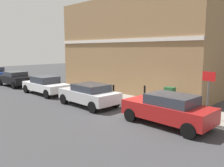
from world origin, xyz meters
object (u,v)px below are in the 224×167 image
(utility_cabinet, at_px, (170,98))
(street_sign, at_px, (208,88))
(car_white, at_px, (46,85))
(car_silver, at_px, (89,94))
(car_black, at_px, (16,78))
(bollard_near_cabinet, at_px, (145,93))
(car_red, at_px, (168,109))
(bollard_far_kerb, at_px, (113,92))

(utility_cabinet, relative_size, street_sign, 0.50)
(car_white, height_order, utility_cabinet, car_white)
(car_silver, xyz_separation_m, car_black, (0.08, 10.71, -0.01))
(utility_cabinet, height_order, bollard_near_cabinet, utility_cabinet)
(car_white, bearing_deg, car_black, -0.52)
(car_silver, bearing_deg, street_sign, -163.16)
(car_red, xyz_separation_m, car_white, (-0.09, 10.61, -0.05))
(car_black, bearing_deg, car_white, 178.20)
(car_white, relative_size, bollard_near_cabinet, 4.06)
(bollard_far_kerb, distance_m, street_sign, 5.99)
(bollard_near_cabinet, height_order, street_sign, street_sign)
(car_silver, height_order, bollard_near_cabinet, car_silver)
(car_silver, xyz_separation_m, car_white, (0.07, 5.27, -0.02))
(car_red, bearing_deg, bollard_near_cabinet, -37.33)
(car_white, bearing_deg, car_red, -179.91)
(car_black, distance_m, bollard_far_kerb, 11.34)
(bollard_far_kerb, bearing_deg, car_red, -106.33)
(bollard_near_cabinet, bearing_deg, street_sign, -102.63)
(car_red, relative_size, car_black, 1.04)
(car_silver, height_order, street_sign, street_sign)
(car_white, height_order, car_black, car_white)
(car_silver, height_order, utility_cabinet, car_silver)
(car_red, xyz_separation_m, car_black, (-0.09, 16.04, -0.04))
(car_silver, height_order, car_white, car_white)
(bollard_near_cabinet, relative_size, street_sign, 0.45)
(car_white, xyz_separation_m, bollard_near_cabinet, (2.68, -7.38, -0.01))
(bollard_far_kerb, bearing_deg, street_sign, -88.02)
(car_red, height_order, car_white, car_red)
(bollard_near_cabinet, xyz_separation_m, bollard_far_kerb, (-1.17, 1.58, 0.00))
(car_red, height_order, car_silver, car_red)
(car_black, xyz_separation_m, utility_cabinet, (2.57, -14.65, -0.04))
(car_black, height_order, street_sign, street_sign)
(car_silver, bearing_deg, car_black, 1.07)
(car_red, xyz_separation_m, utility_cabinet, (2.48, 1.39, -0.08))
(street_sign, bearing_deg, bollard_far_kerb, 91.98)
(car_white, bearing_deg, utility_cabinet, -164.81)
(car_silver, distance_m, utility_cabinet, 4.75)
(car_black, bearing_deg, street_sign, -176.05)
(utility_cabinet, xyz_separation_m, bollard_far_kerb, (-1.07, 3.41, 0.02))
(utility_cabinet, distance_m, bollard_near_cabinet, 1.83)
(car_white, distance_m, bollard_far_kerb, 6.00)
(car_silver, distance_m, street_sign, 6.75)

